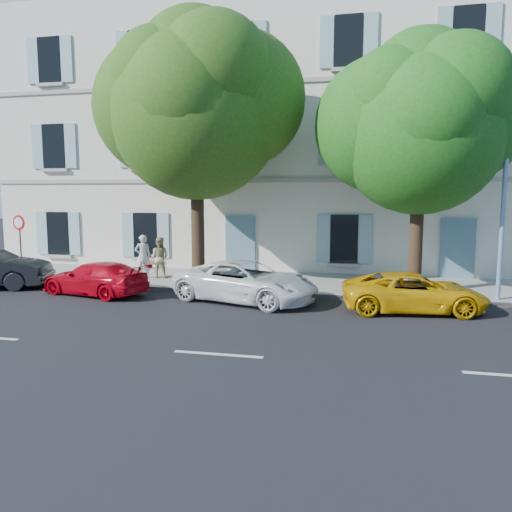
% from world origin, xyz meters
% --- Properties ---
extents(ground, '(90.00, 90.00, 0.00)m').
position_xyz_m(ground, '(0.00, 0.00, 0.00)').
color(ground, black).
extents(sidewalk, '(36.00, 4.50, 0.15)m').
position_xyz_m(sidewalk, '(0.00, 4.45, 0.07)').
color(sidewalk, '#A09E96').
rests_on(sidewalk, ground).
extents(kerb, '(36.00, 0.16, 0.16)m').
position_xyz_m(kerb, '(0.00, 2.28, 0.08)').
color(kerb, '#9E998E').
rests_on(kerb, ground).
extents(building, '(28.00, 7.00, 12.00)m').
position_xyz_m(building, '(0.00, 10.20, 6.00)').
color(building, beige).
rests_on(building, ground).
extents(car_red_coupe, '(4.19, 2.48, 1.14)m').
position_xyz_m(car_red_coupe, '(-5.99, 1.24, 0.57)').
color(car_red_coupe, red).
rests_on(car_red_coupe, ground).
extents(car_white_coupe, '(5.14, 3.44, 1.31)m').
position_xyz_m(car_white_coupe, '(-0.67, 1.30, 0.66)').
color(car_white_coupe, white).
rests_on(car_white_coupe, ground).
extents(car_yellow_supercar, '(4.37, 2.41, 1.16)m').
position_xyz_m(car_yellow_supercar, '(4.51, 1.05, 0.58)').
color(car_yellow_supercar, '#E7AA09').
rests_on(car_yellow_supercar, ground).
extents(tree_left, '(6.13, 6.13, 9.50)m').
position_xyz_m(tree_left, '(-2.99, 3.39, 6.26)').
color(tree_left, '#3A2819').
rests_on(tree_left, sidewalk).
extents(tree_right, '(5.33, 5.33, 8.22)m').
position_xyz_m(tree_right, '(4.70, 3.17, 5.42)').
color(tree_right, '#3A2819').
rests_on(tree_right, sidewalk).
extents(road_sign, '(0.57, 0.13, 2.49)m').
position_xyz_m(road_sign, '(-9.95, 2.63, 1.94)').
color(road_sign, '#383A3D').
rests_on(road_sign, sidewalk).
extents(street_lamp, '(0.35, 1.56, 7.30)m').
position_xyz_m(street_lamp, '(7.19, 2.49, 4.28)').
color(street_lamp, '#7293BF').
rests_on(street_lamp, sidewalk).
extents(pedestrian_a, '(0.75, 0.69, 1.71)m').
position_xyz_m(pedestrian_a, '(-5.45, 3.90, 1.01)').
color(pedestrian_a, silver).
rests_on(pedestrian_a, sidewalk).
extents(pedestrian_b, '(0.83, 0.67, 1.62)m').
position_xyz_m(pedestrian_b, '(-4.86, 4.13, 0.96)').
color(pedestrian_b, tan).
rests_on(pedestrian_b, sidewalk).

